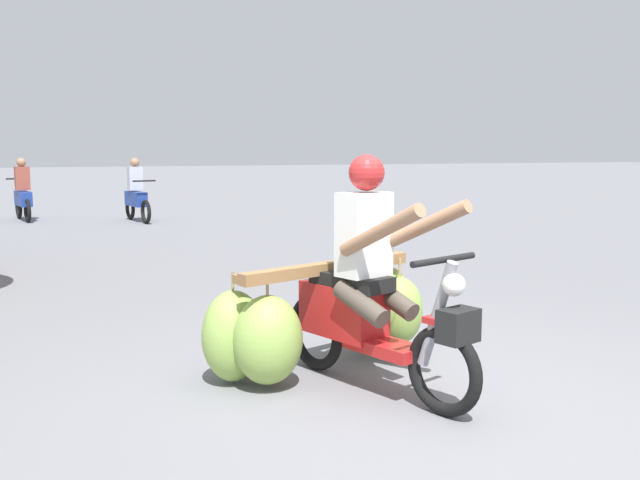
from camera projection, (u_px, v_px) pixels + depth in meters
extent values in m
plane|color=slate|center=(427.00, 411.00, 4.39)|extent=(120.00, 120.00, 0.00)
torus|color=black|center=(444.00, 371.00, 4.30)|extent=(0.27, 0.55, 0.56)
torus|color=black|center=(315.00, 332.00, 5.19)|extent=(0.27, 0.55, 0.56)
cube|color=red|center=(384.00, 347.00, 4.66)|extent=(0.42, 0.61, 0.08)
cube|color=red|center=(343.00, 310.00, 4.94)|extent=(0.48, 0.70, 0.36)
cube|color=black|center=(351.00, 280.00, 4.85)|extent=(0.45, 0.65, 0.10)
cylinder|color=gray|center=(437.00, 314.00, 4.30)|extent=(0.16, 0.29, 0.69)
cylinder|color=black|center=(444.00, 260.00, 4.22)|extent=(0.54, 0.23, 0.04)
sphere|color=silver|center=(454.00, 285.00, 4.18)|extent=(0.14, 0.14, 0.14)
cube|color=black|center=(458.00, 326.00, 4.18)|extent=(0.28, 0.23, 0.20)
cube|color=red|center=(445.00, 323.00, 4.26)|extent=(0.19, 0.30, 0.04)
cube|color=olive|center=(329.00, 268.00, 5.02)|extent=(1.44, 0.60, 0.08)
cube|color=olive|center=(313.00, 269.00, 5.16)|extent=(1.30, 0.53, 0.06)
ellipsoid|color=#8DB150|center=(387.00, 304.00, 5.60)|extent=(0.50, 0.48, 0.60)
cylinder|color=#998459|center=(387.00, 262.00, 5.55)|extent=(0.02, 0.02, 0.12)
ellipsoid|color=#89AD4C|center=(268.00, 340.00, 4.74)|extent=(0.50, 0.45, 0.61)
cylinder|color=#998459|center=(267.00, 287.00, 4.70)|extent=(0.02, 0.02, 0.17)
ellipsoid|color=#8BAE4E|center=(364.00, 298.00, 5.68)|extent=(0.61, 0.59, 0.48)
cylinder|color=#998459|center=(365.00, 262.00, 5.64)|extent=(0.02, 0.02, 0.15)
ellipsoid|color=#86AA49|center=(379.00, 303.00, 5.42)|extent=(0.60, 0.58, 0.50)
cylinder|color=#998459|center=(379.00, 266.00, 5.38)|extent=(0.02, 0.02, 0.13)
ellipsoid|color=#88AC4B|center=(399.00, 311.00, 5.43)|extent=(0.40, 0.37, 0.52)
cylinder|color=#998459|center=(400.00, 270.00, 5.39)|extent=(0.02, 0.02, 0.18)
ellipsoid|color=#8AAE4D|center=(234.00, 336.00, 4.88)|extent=(0.55, 0.53, 0.64)
cylinder|color=#998459|center=(233.00, 284.00, 4.83)|extent=(0.02, 0.02, 0.18)
cube|color=silver|center=(364.00, 234.00, 4.72)|extent=(0.39, 0.32, 0.56)
sphere|color=#B22626|center=(367.00, 173.00, 4.65)|extent=(0.24, 0.24, 0.24)
cylinder|color=#9E7051|center=(422.00, 227.00, 4.58)|extent=(0.38, 0.69, 0.39)
cylinder|color=#9E7051|center=(380.00, 231.00, 4.33)|extent=(0.28, 0.72, 0.39)
cylinder|color=#4C4238|center=(391.00, 298.00, 4.78)|extent=(0.27, 0.46, 0.27)
cylinder|color=#4C4238|center=(361.00, 303.00, 4.60)|extent=(0.27, 0.46, 0.27)
torus|color=black|center=(19.00, 207.00, 16.36)|extent=(0.18, 0.53, 0.52)
torus|color=black|center=(27.00, 211.00, 15.43)|extent=(0.18, 0.53, 0.52)
cube|color=navy|center=(23.00, 199.00, 15.78)|extent=(0.41, 0.93, 0.32)
cylinder|color=black|center=(18.00, 179.00, 16.23)|extent=(0.50, 0.13, 0.04)
cube|color=#994738|center=(22.00, 178.00, 15.70)|extent=(0.33, 0.25, 0.52)
sphere|color=#9E7051|center=(21.00, 162.00, 15.67)|extent=(0.20, 0.20, 0.20)
torus|color=black|center=(146.00, 212.00, 15.19)|extent=(0.18, 0.53, 0.52)
torus|color=black|center=(130.00, 208.00, 16.11)|extent=(0.18, 0.53, 0.52)
cube|color=navy|center=(136.00, 199.00, 15.70)|extent=(0.41, 0.93, 0.32)
cylinder|color=black|center=(144.00, 181.00, 15.15)|extent=(0.50, 0.13, 0.04)
cube|color=#B2B7C6|center=(135.00, 178.00, 15.66)|extent=(0.33, 0.25, 0.52)
sphere|color=#9E7051|center=(135.00, 163.00, 15.60)|extent=(0.20, 0.20, 0.20)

